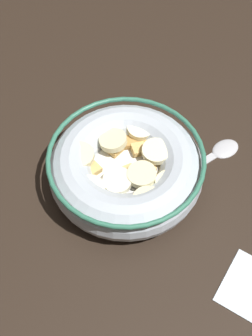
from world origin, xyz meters
The scene contains 3 objects.
ground_plane centered at (0.00, 0.00, -1.00)cm, with size 90.87×90.87×2.00cm, color black.
cereal_bowl centered at (-0.03, 0.02, 3.09)cm, with size 19.56×19.56×5.71cm.
spoon centered at (-9.73, -7.58, 0.33)cm, with size 10.60×13.85×0.80cm.
Camera 1 is at (-10.76, 29.74, 50.10)cm, focal length 48.20 mm.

